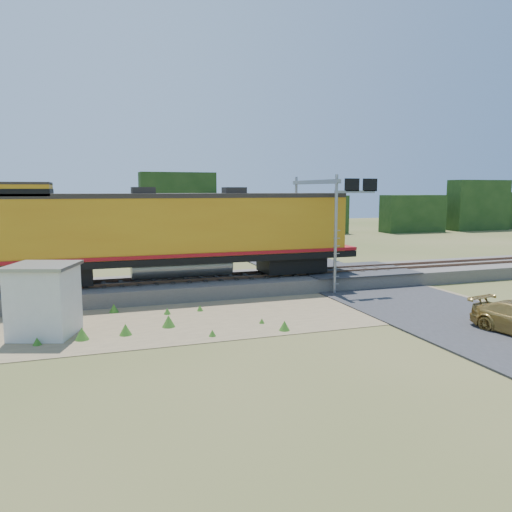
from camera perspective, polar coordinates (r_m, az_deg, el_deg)
name	(u,v)px	position (r m, az deg, el deg)	size (l,w,h in m)	color
ground	(285,313)	(24.11, 3.29, -6.51)	(140.00, 140.00, 0.00)	#475123
ballast	(247,283)	(29.54, -1.07, -3.08)	(70.00, 5.00, 0.80)	slate
rails	(247,275)	(29.46, -1.07, -2.17)	(70.00, 1.54, 0.16)	brown
dirt_shoulder	(242,313)	(23.91, -1.64, -6.59)	(26.00, 8.00, 0.03)	#8C7754
road	(400,298)	(28.02, 16.14, -4.62)	(7.00, 66.00, 0.86)	#38383A
tree_line_north	(165,214)	(60.38, -10.37, 4.80)	(130.00, 3.00, 6.50)	#183312
weed_clumps	(213,318)	(23.16, -4.92, -7.12)	(15.00, 6.20, 0.56)	#376E1F
locomotive	(176,231)	(28.16, -9.09, 2.80)	(20.48, 3.12, 5.28)	black
shed	(44,300)	(21.79, -23.07, -4.63)	(3.14, 3.14, 2.93)	silver
signal_gantry	(324,203)	(30.20, 7.81, 5.98)	(2.66, 6.20, 6.71)	gray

